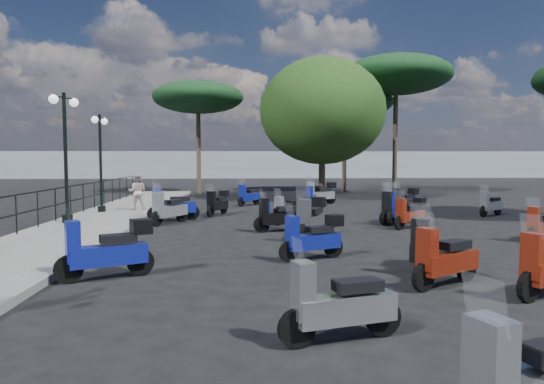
{
  "coord_description": "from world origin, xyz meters",
  "views": [
    {
      "loc": [
        -1.51,
        -12.79,
        2.24
      ],
      "look_at": [
        -0.71,
        1.99,
        1.2
      ],
      "focal_mm": 32.0,
      "sensor_mm": 36.0,
      "label": 1
    }
  ],
  "objects": [
    {
      "name": "ground",
      "position": [
        0.0,
        0.0,
        0.0
      ],
      "size": [
        120.0,
        120.0,
        0.0
      ],
      "primitive_type": "plane",
      "color": "black",
      "rests_on": "ground"
    },
    {
      "name": "sidewalk",
      "position": [
        -6.5,
        3.0,
        0.07
      ],
      "size": [
        3.0,
        30.0,
        0.15
      ],
      "primitive_type": "cube",
      "color": "#625F5D",
      "rests_on": "ground"
    },
    {
      "name": "railing",
      "position": [
        -7.8,
        2.8,
        0.9
      ],
      "size": [
        0.04,
        26.04,
        1.1
      ],
      "color": "black",
      "rests_on": "sidewalk"
    },
    {
      "name": "lamp_post_1",
      "position": [
        -7.3,
        3.15,
        2.53
      ],
      "size": [
        0.61,
        1.18,
        4.17
      ],
      "rotation": [
        0.0,
        0.0,
        -0.34
      ],
      "color": "black",
      "rests_on": "sidewalk"
    },
    {
      "name": "lamp_post_2",
      "position": [
        -7.13,
        6.33,
        2.3
      ],
      "size": [
        0.37,
        1.11,
        3.77
      ],
      "rotation": [
        0.0,
        0.0,
        -0.13
      ],
      "color": "black",
      "rests_on": "sidewalk"
    },
    {
      "name": "pedestrian_far",
      "position": [
        -5.88,
        6.91,
        0.89
      ],
      "size": [
        0.72,
        0.57,
        1.48
      ],
      "primitive_type": "imported",
      "rotation": [
        0.0,
        0.0,
        3.15
      ],
      "color": "#C5A7A5",
      "rests_on": "sidewalk"
    },
    {
      "name": "scooter_0",
      "position": [
        -4.08,
        -3.81,
        0.54
      ],
      "size": [
        1.66,
        1.01,
        1.43
      ],
      "rotation": [
        0.0,
        0.0,
        2.03
      ],
      "color": "black",
      "rests_on": "ground"
    },
    {
      "name": "scooter_1",
      "position": [
        -4.12,
        3.65,
        0.49
      ],
      "size": [
        1.07,
        1.57,
        1.42
      ],
      "rotation": [
        0.0,
        0.0,
        2.58
      ],
      "color": "black",
      "rests_on": "ground"
    },
    {
      "name": "scooter_2",
      "position": [
        -4.14,
        4.58,
        0.52
      ],
      "size": [
        1.81,
        0.84,
        1.49
      ],
      "rotation": [
        0.0,
        0.0,
        1.89
      ],
      "color": "black",
      "rests_on": "ground"
    },
    {
      "name": "scooter_3",
      "position": [
        -2.62,
        6.11,
        0.47
      ],
      "size": [
        0.84,
        1.48,
        1.25
      ],
      "rotation": [
        0.0,
        0.0,
        2.72
      ],
      "color": "black",
      "rests_on": "ground"
    },
    {
      "name": "scooter_5",
      "position": [
        -0.05,
        -2.3,
        0.48
      ],
      "size": [
        1.51,
        0.84,
        1.27
      ],
      "rotation": [
        0.0,
        0.0,
        1.98
      ],
      "color": "black",
      "rests_on": "ground"
    },
    {
      "name": "scooter_6",
      "position": [
        0.28,
        0.36,
        0.56
      ],
      "size": [
        1.03,
        1.72,
        1.48
      ],
      "rotation": [
        0.0,
        0.0,
        2.69
      ],
      "color": "black",
      "rests_on": "ground"
    },
    {
      "name": "scooter_7",
      "position": [
        -0.05,
        3.45,
        0.43
      ],
      "size": [
        1.31,
        1.02,
        1.24
      ],
      "rotation": [
        0.0,
        0.0,
        2.21
      ],
      "color": "black",
      "rests_on": "ground"
    },
    {
      "name": "scooter_8",
      "position": [
        -0.52,
        1.98,
        0.45
      ],
      "size": [
        1.35,
        0.93,
        1.2
      ],
      "rotation": [
        0.0,
        0.0,
        2.12
      ],
      "color": "black",
      "rests_on": "ground"
    },
    {
      "name": "scooter_9",
      "position": [
        -1.39,
        10.0,
        0.45
      ],
      "size": [
        1.09,
        1.32,
        1.28
      ],
      "rotation": [
        0.0,
        0.0,
        2.47
      ],
      "color": "black",
      "rests_on": "ground"
    },
    {
      "name": "scooter_10",
      "position": [
        -0.39,
        -7.1,
        0.45
      ],
      "size": [
        1.6,
        0.69,
        1.3
      ],
      "rotation": [
        0.0,
        0.0,
        1.85
      ],
      "color": "black",
      "rests_on": "ground"
    },
    {
      "name": "scooter_11",
      "position": [
        1.94,
        -4.66,
        0.47
      ],
      "size": [
        1.51,
        1.01,
        1.36
      ],
      "rotation": [
        0.0,
        0.0,
        2.12
      ],
      "color": "black",
      "rests_on": "ground"
    },
    {
      "name": "scooter_12",
      "position": [
        2.01,
        -3.45,
        0.48
      ],
      "size": [
        0.98,
        1.6,
        1.4
      ],
      "rotation": [
        0.0,
        0.0,
        2.66
      ],
      "color": "black",
      "rests_on": "ground"
    },
    {
      "name": "scooter_13",
      "position": [
        -0.52,
        1.81,
        0.46
      ],
      "size": [
        1.64,
        0.69,
        1.33
      ],
      "rotation": [
        0.0,
        0.0,
        1.84
      ],
      "color": "black",
      "rests_on": "ground"
    },
    {
      "name": "scooter_14",
      "position": [
        3.48,
        3.45,
        0.49
      ],
      "size": [
        0.92,
        1.66,
        1.41
      ],
      "rotation": [
        0.0,
        0.0,
        2.72
      ],
      "color": "black",
      "rests_on": "ground"
    },
    {
      "name": "scooter_15",
      "position": [
        1.73,
        10.15,
        0.44
      ],
      "size": [
        0.89,
        1.34,
        1.18
      ],
      "rotation": [
        0.0,
        0.0,
        2.62
      ],
      "color": "black",
      "rests_on": "ground"
    },
    {
      "name": "scooter_19",
      "position": [
        3.63,
        3.25,
        0.5
      ],
      "size": [
        1.6,
        1.08,
        1.45
      ],
      "rotation": [
        0.0,
        0.0,
        2.13
      ],
      "color": "black",
      "rests_on": "ground"
    },
    {
      "name": "scooter_20",
      "position": [
        3.72,
        2.31,
        0.47
      ],
      "size": [
        1.32,
        1.11,
        1.25
      ],
      "rotation": [
        0.0,
        0.0,
        2.25
      ],
      "color": "black",
      "rests_on": "ground"
    },
    {
      "name": "scooter_21",
      "position": [
        2.09,
        10.33,
        0.53
      ],
      "size": [
        1.65,
        0.96,
        1.4
      ],
      "rotation": [
        0.0,
        0.0,
        2.01
      ],
      "color": "black",
      "rests_on": "ground"
    },
    {
      "name": "scooter_24",
      "position": [
        6.43,
        -0.17,
        0.42
      ],
      "size": [
        1.23,
        1.04,
        1.21
      ],
      "rotation": [
        0.0,
        0.0,
        2.26
      ],
      "color": "black",
      "rests_on": "ground"
    },
    {
      "name": "scooter_25",
      "position": [
        4.85,
        6.23,
        0.5
      ],
      "size": [
        1.42,
        1.16,
        1.34
      ],
      "rotation": [
        0.0,
        0.0,
        2.23
      ],
      "color": "black",
      "rests_on": "ground"
    },
    {
      "name": "scooter_26",
      "position": [
        7.94,
        5.36,
        0.42
      ],
      "size": [
        1.3,
        0.98,
        1.22
      ],
      "rotation": [
        0.0,
        0.0,
        2.19
      ],
      "color": "black",
      "rests_on": "ground"
    },
    {
      "name": "broadleaf_tree",
      "position": [
        2.58,
        13.07,
        4.73
      ],
      "size": [
        6.7,
        6.7,
        7.59
      ],
      "color": "#38281E",
      "rests_on": "ground"
    },
    {
      "name": "pine_0",
      "position": [
        5.06,
        19.28,
        5.9
      ],
      "size": [
        6.35,
        6.35,
        7.02
      ],
      "color": "#38281E",
      "rests_on": "ground"
    },
    {
      "name": "pine_1",
      "position": [
        7.72,
        16.84,
        7.3
      ],
      "size": [
        6.76,
        6.76,
        8.51
      ],
      "color": "#38281E",
      "rests_on": "ground"
    },
    {
      "name": "pine_2",
      "position": [
        -4.51,
        18.38,
        6.06
      ],
      "size": [
        5.77,
        5.77,
        7.09
      ],
      "color": "#38281E",
      "rests_on": "ground"
    },
    {
      "name": "distant_hills",
      "position": [
        0.0,
        45.0,
        1.5
      ],
      "size": [
        70.0,
        8.0,
        3.0
      ],
      "primitive_type": "cube",
      "color": "gray",
      "rests_on": "ground"
    }
  ]
}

